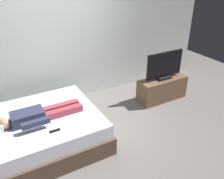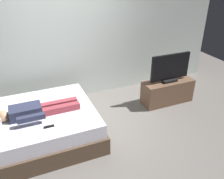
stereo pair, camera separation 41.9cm
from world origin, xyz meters
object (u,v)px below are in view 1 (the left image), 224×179
(person, at_px, (37,116))
(tv, at_px, (164,66))
(bed, at_px, (37,133))
(remote, at_px, (55,131))
(tv_stand, at_px, (162,89))

(person, xyz_separation_m, tv, (2.74, 0.29, 0.16))
(bed, bearing_deg, remote, -69.06)
(person, xyz_separation_m, remote, (0.15, -0.40, -0.07))
(bed, bearing_deg, tv, 4.62)
(remote, relative_size, tv_stand, 0.14)
(remote, xyz_separation_m, tv_stand, (2.59, 0.69, -0.30))
(person, xyz_separation_m, tv_stand, (2.74, 0.29, -0.37))
(tv_stand, bearing_deg, bed, -175.38)
(tv_stand, xyz_separation_m, tv, (-0.00, -0.00, 0.53))
(tv_stand, height_order, tv, tv)
(remote, height_order, tv_stand, remote)
(person, distance_m, remote, 0.44)
(bed, relative_size, tv, 2.31)
(person, relative_size, remote, 8.40)
(remote, bearing_deg, bed, 110.94)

